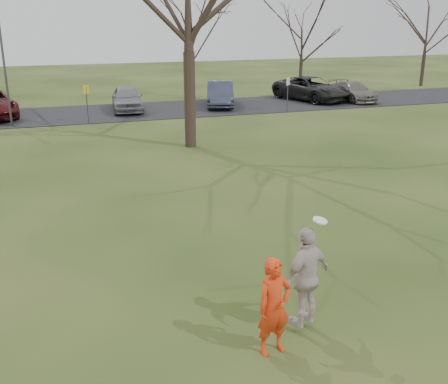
{
  "coord_description": "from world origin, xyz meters",
  "views": [
    {
      "loc": [
        -3.94,
        -8.05,
        5.74
      ],
      "look_at": [
        0.0,
        4.0,
        1.5
      ],
      "focal_mm": 42.73,
      "sensor_mm": 36.0,
      "label": 1
    }
  ],
  "objects_px": {
    "player_defender": "(274,307)",
    "catching_play": "(307,277)",
    "car_7": "(353,91)",
    "car_4": "(127,98)",
    "car_6": "(311,89)",
    "car_5": "(220,94)",
    "lamp_post": "(2,50)"
  },
  "relations": [
    {
      "from": "car_5",
      "to": "lamp_post",
      "type": "relative_size",
      "value": 0.76
    },
    {
      "from": "car_7",
      "to": "player_defender",
      "type": "bearing_deg",
      "value": -124.65
    },
    {
      "from": "player_defender",
      "to": "car_7",
      "type": "relative_size",
      "value": 0.41
    },
    {
      "from": "catching_play",
      "to": "car_7",
      "type": "bearing_deg",
      "value": 57.18
    },
    {
      "from": "car_4",
      "to": "catching_play",
      "type": "height_order",
      "value": "catching_play"
    },
    {
      "from": "lamp_post",
      "to": "car_4",
      "type": "bearing_deg",
      "value": 22.4
    },
    {
      "from": "car_6",
      "to": "catching_play",
      "type": "bearing_deg",
      "value": -135.41
    },
    {
      "from": "car_5",
      "to": "catching_play",
      "type": "height_order",
      "value": "catching_play"
    },
    {
      "from": "player_defender",
      "to": "car_4",
      "type": "relative_size",
      "value": 0.41
    },
    {
      "from": "car_4",
      "to": "lamp_post",
      "type": "relative_size",
      "value": 0.71
    },
    {
      "from": "player_defender",
      "to": "car_4",
      "type": "height_order",
      "value": "player_defender"
    },
    {
      "from": "catching_play",
      "to": "car_5",
      "type": "bearing_deg",
      "value": 75.81
    },
    {
      "from": "car_4",
      "to": "car_6",
      "type": "height_order",
      "value": "car_6"
    },
    {
      "from": "car_6",
      "to": "catching_play",
      "type": "height_order",
      "value": "catching_play"
    },
    {
      "from": "car_7",
      "to": "lamp_post",
      "type": "distance_m",
      "value": 22.43
    },
    {
      "from": "car_7",
      "to": "catching_play",
      "type": "height_order",
      "value": "catching_play"
    },
    {
      "from": "player_defender",
      "to": "catching_play",
      "type": "xyz_separation_m",
      "value": [
        0.85,
        0.46,
        0.21
      ]
    },
    {
      "from": "lamp_post",
      "to": "car_5",
      "type": "bearing_deg",
      "value": 11.95
    },
    {
      "from": "car_5",
      "to": "car_6",
      "type": "xyz_separation_m",
      "value": [
        6.75,
        0.38,
        0.02
      ]
    },
    {
      "from": "player_defender",
      "to": "catching_play",
      "type": "distance_m",
      "value": 0.99
    },
    {
      "from": "car_6",
      "to": "car_7",
      "type": "relative_size",
      "value": 1.32
    },
    {
      "from": "player_defender",
      "to": "car_4",
      "type": "xyz_separation_m",
      "value": [
        1.2,
        25.8,
        -0.1
      ]
    },
    {
      "from": "car_4",
      "to": "car_7",
      "type": "distance_m",
      "value": 15.5
    },
    {
      "from": "car_7",
      "to": "catching_play",
      "type": "distance_m",
      "value": 29.22
    },
    {
      "from": "car_4",
      "to": "car_5",
      "type": "relative_size",
      "value": 0.94
    },
    {
      "from": "car_4",
      "to": "catching_play",
      "type": "relative_size",
      "value": 2.06
    },
    {
      "from": "player_defender",
      "to": "car_6",
      "type": "bearing_deg",
      "value": 51.84
    },
    {
      "from": "catching_play",
      "to": "player_defender",
      "type": "bearing_deg",
      "value": -151.32
    },
    {
      "from": "car_4",
      "to": "car_5",
      "type": "height_order",
      "value": "car_5"
    },
    {
      "from": "car_7",
      "to": "catching_play",
      "type": "relative_size",
      "value": 2.01
    },
    {
      "from": "car_5",
      "to": "car_6",
      "type": "distance_m",
      "value": 6.76
    },
    {
      "from": "catching_play",
      "to": "lamp_post",
      "type": "height_order",
      "value": "lamp_post"
    }
  ]
}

